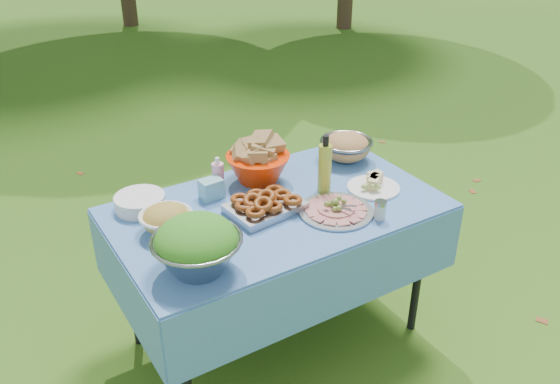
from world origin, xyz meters
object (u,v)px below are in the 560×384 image
at_px(bread_bowl, 258,161).
at_px(pasta_bowl_steel, 346,146).
at_px(picnic_table, 277,275).
at_px(salad_bowl, 197,245).
at_px(plate_stack, 140,202).
at_px(charcuterie_platter, 336,205).
at_px(oil_bottle, 325,164).

height_order(bread_bowl, pasta_bowl_steel, bread_bowl).
height_order(picnic_table, salad_bowl, salad_bowl).
bearing_deg(pasta_bowl_steel, salad_bowl, -155.67).
xyz_separation_m(picnic_table, salad_bowl, (-0.50, -0.25, 0.49)).
relative_size(plate_stack, charcuterie_platter, 0.68).
relative_size(picnic_table, charcuterie_platter, 4.38).
distance_m(salad_bowl, plate_stack, 0.56).
height_order(plate_stack, pasta_bowl_steel, pasta_bowl_steel).
distance_m(charcuterie_platter, oil_bottle, 0.23).
distance_m(salad_bowl, charcuterie_platter, 0.70).
bearing_deg(pasta_bowl_steel, picnic_table, -157.62).
relative_size(picnic_table, bread_bowl, 4.73).
xyz_separation_m(picnic_table, pasta_bowl_steel, (0.56, 0.23, 0.45)).
height_order(pasta_bowl_steel, oil_bottle, oil_bottle).
distance_m(bread_bowl, oil_bottle, 0.33).
bearing_deg(plate_stack, pasta_bowl_steel, -3.97).
relative_size(bread_bowl, charcuterie_platter, 0.93).
xyz_separation_m(plate_stack, charcuterie_platter, (0.72, -0.49, 0.01)).
height_order(picnic_table, charcuterie_platter, charcuterie_platter).
height_order(salad_bowl, charcuterie_platter, salad_bowl).
height_order(salad_bowl, bread_bowl, salad_bowl).
distance_m(salad_bowl, oil_bottle, 0.81).
distance_m(salad_bowl, bread_bowl, 0.76).
relative_size(picnic_table, salad_bowl, 4.28).
bearing_deg(salad_bowl, charcuterie_platter, 5.65).
bearing_deg(bread_bowl, salad_bowl, -137.25).
bearing_deg(salad_bowl, picnic_table, 26.45).
bearing_deg(charcuterie_platter, plate_stack, 146.06).
xyz_separation_m(bread_bowl, oil_bottle, (0.21, -0.26, 0.04)).
bearing_deg(oil_bottle, pasta_bowl_steel, 36.93).
distance_m(picnic_table, charcuterie_platter, 0.50).
bearing_deg(charcuterie_platter, salad_bowl, -174.35).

